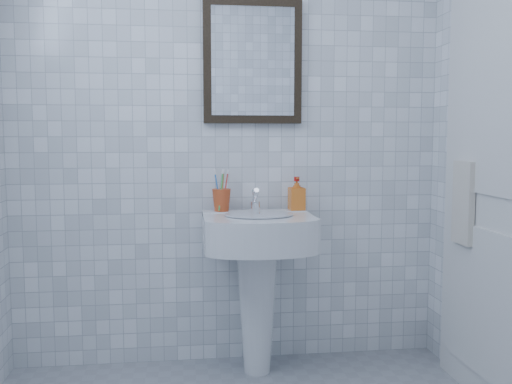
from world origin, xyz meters
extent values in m
cube|color=white|center=(0.00, 1.20, 1.25)|extent=(2.20, 0.02, 2.50)
cube|color=white|center=(0.00, -1.20, 1.25)|extent=(2.20, 0.02, 2.50)
cone|color=white|center=(0.12, 1.01, 0.33)|extent=(0.21, 0.21, 0.66)
cube|color=white|center=(0.12, 0.96, 0.72)|extent=(0.52, 0.37, 0.16)
cube|color=white|center=(0.12, 1.11, 0.79)|extent=(0.52, 0.09, 0.03)
cylinder|color=silver|center=(0.12, 0.93, 0.81)|extent=(0.33, 0.33, 0.01)
cylinder|color=white|center=(0.12, 1.08, 0.83)|extent=(0.05, 0.05, 0.05)
cylinder|color=white|center=(0.12, 1.07, 0.88)|extent=(0.03, 0.09, 0.08)
cylinder|color=white|center=(0.12, 1.10, 0.86)|extent=(0.03, 0.05, 0.09)
imported|color=#E75416|center=(0.34, 1.10, 0.89)|extent=(0.08, 0.08, 0.17)
cube|color=black|center=(0.12, 1.18, 1.55)|extent=(0.50, 0.04, 0.62)
cube|color=white|center=(0.12, 1.16, 1.55)|extent=(0.42, 0.00, 0.54)
cube|color=silver|center=(1.08, 0.55, 1.00)|extent=(0.04, 0.80, 2.00)
torus|color=white|center=(1.06, 0.73, 1.05)|extent=(0.01, 0.18, 0.18)
cube|color=beige|center=(1.04, 0.73, 0.87)|extent=(0.03, 0.16, 0.38)
camera|label=1|loc=(-0.23, -1.73, 1.17)|focal=40.00mm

